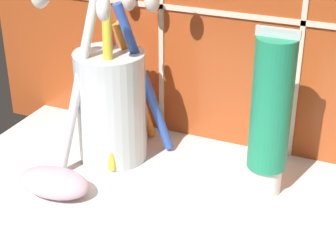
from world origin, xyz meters
TOP-DOWN VIEW (x-y plane):
  - toothbrush_cup at (-14.94, 9.40)cm, footprint 10.67×14.30cm
  - toothpaste_tube at (0.76, 9.28)cm, footprint 3.70×3.53cm
  - soap_bar at (-16.67, 1.10)cm, footprint 7.00×4.16cm

SIDE VIEW (x-z plane):
  - soap_bar at x=-16.67cm, z-range 2.00..4.25cm
  - toothbrush_cup at x=-14.94cm, z-range -1.18..17.55cm
  - toothpaste_tube at x=0.76cm, z-range 1.96..17.47cm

